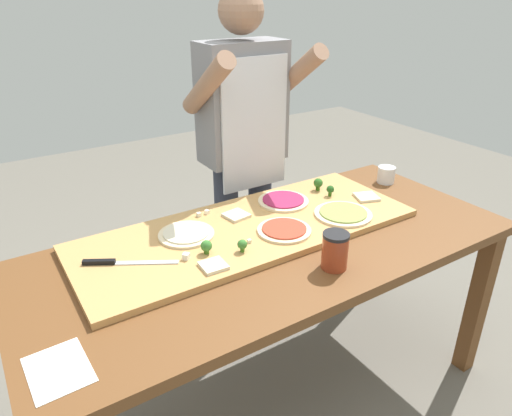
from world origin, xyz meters
The scene contains 24 objects.
ground_plane centered at (0.00, 0.00, 0.00)m, with size 8.00×8.00×0.00m, color #6B665B.
prep_table centered at (0.00, 0.00, 0.69)m, with size 1.89×0.83×0.78m.
cutting_board centered at (-0.03, 0.13, 0.80)m, with size 1.36×0.52×0.03m, color tan.
chefs_knife centered at (-0.55, 0.14, 0.82)m, with size 0.29×0.18×0.02m.
pizza_whole_pesto_green centered at (0.35, 0.00, 0.82)m, with size 0.24×0.24×0.02m.
pizza_whole_cheese_artichoke centered at (-0.27, 0.19, 0.82)m, with size 0.21×0.21×0.02m.
pizza_whole_tomato_red centered at (0.06, 0.02, 0.82)m, with size 0.21×0.21×0.02m.
pizza_whole_beet_magenta centered at (0.21, 0.24, 0.82)m, with size 0.22×0.22×0.02m.
pizza_slice_near_right centered at (0.55, 0.07, 0.82)m, with size 0.09×0.09×0.01m, color beige.
pizza_slice_near_left centered at (-0.29, -0.06, 0.82)m, with size 0.08×0.08×0.01m, color beige.
pizza_slice_far_right centered at (-0.03, 0.23, 0.82)m, with size 0.09×0.09×0.01m, color beige.
broccoli_floret_front_mid centered at (0.43, 0.18, 0.84)m, with size 0.03×0.03×0.05m.
broccoli_floret_back_right centered at (0.43, 0.26, 0.84)m, with size 0.04×0.04×0.06m.
broccoli_floret_front_left centered at (-0.15, -0.02, 0.84)m, with size 0.04×0.04×0.05m.
broccoli_floret_center_right centered at (-0.27, 0.03, 0.84)m, with size 0.04×0.04×0.05m.
cheese_crumble_a centered at (-0.16, 0.31, 0.82)m, with size 0.02×0.02×0.02m, color silver.
cheese_crumble_b centered at (-0.10, 0.02, 0.82)m, with size 0.01×0.01×0.01m, color silver.
cheese_crumble_c centered at (0.48, 0.21, 0.82)m, with size 0.01×0.01×0.01m, color silver.
cheese_crumble_d centered at (-0.34, 0.04, 0.82)m, with size 0.02×0.02×0.02m, color white.
cheese_crumble_e centered at (-0.12, 0.31, 0.82)m, with size 0.02×0.02×0.02m, color white.
flour_cup centered at (0.81, 0.20, 0.82)m, with size 0.08×0.08×0.08m.
sauce_jar centered at (0.08, -0.25, 0.85)m, with size 0.09×0.09×0.13m.
recipe_note centered at (-0.83, -0.24, 0.79)m, with size 0.15×0.19×0.00m, color white.
cook_center centered at (0.23, 0.59, 1.00)m, with size 0.54×0.39×1.67m.
Camera 1 is at (-0.88, -1.25, 1.67)m, focal length 32.61 mm.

